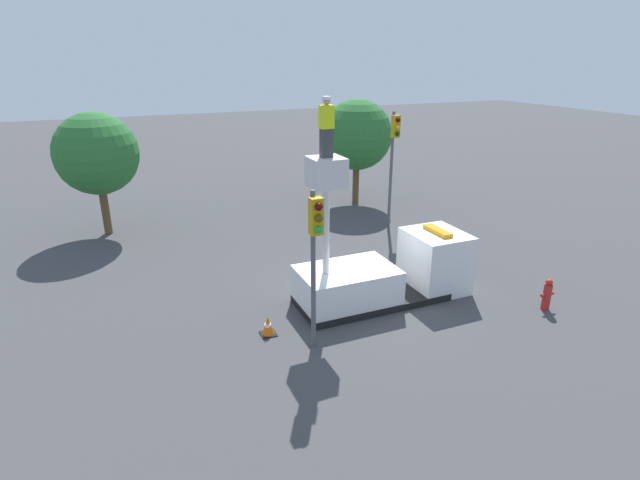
# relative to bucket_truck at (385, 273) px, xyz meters

# --- Properties ---
(ground_plane) EXTENTS (120.00, 120.00, 0.00)m
(ground_plane) POSITION_rel_bucket_truck_xyz_m (-0.53, 0.00, -0.95)
(ground_plane) COLOR #424244
(bucket_truck) EXTENTS (6.06, 2.18, 5.11)m
(bucket_truck) POSITION_rel_bucket_truck_xyz_m (0.00, 0.00, 0.00)
(bucket_truck) COLOR black
(bucket_truck) RESTS_ON ground
(worker) EXTENTS (0.40, 0.26, 1.75)m
(worker) POSITION_rel_bucket_truck_xyz_m (-2.24, 0.00, 5.03)
(worker) COLOR #38383D
(worker) RESTS_ON bucket_truck
(traffic_light_pole) EXTENTS (0.34, 0.57, 4.68)m
(traffic_light_pole) POSITION_rel_bucket_truck_xyz_m (-3.43, -1.98, 2.37)
(traffic_light_pole) COLOR #515156
(traffic_light_pole) RESTS_ON ground
(traffic_light_across) EXTENTS (0.34, 0.57, 5.52)m
(traffic_light_across) POSITION_rel_bucket_truck_xyz_m (4.09, 6.50, 2.95)
(traffic_light_across) COLOR #515156
(traffic_light_across) RESTS_ON ground
(fire_hydrant) EXTENTS (0.51, 0.27, 1.10)m
(fire_hydrant) POSITION_rel_bucket_truck_xyz_m (4.51, -2.83, -0.42)
(fire_hydrant) COLOR #B2231E
(fire_hydrant) RESTS_ON ground
(traffic_cone_rear) EXTENTS (0.47, 0.47, 0.59)m
(traffic_cone_rear) POSITION_rel_bucket_truck_xyz_m (-4.46, -0.70, -0.68)
(traffic_cone_rear) COLOR black
(traffic_cone_rear) RESTS_ON ground
(tree_left_bg) EXTENTS (3.84, 3.84, 5.75)m
(tree_left_bg) POSITION_rel_bucket_truck_xyz_m (4.51, 11.04, 2.87)
(tree_left_bg) COLOR brown
(tree_left_bg) RESTS_ON ground
(tree_right_bg) EXTENTS (3.69, 3.69, 5.64)m
(tree_right_bg) POSITION_rel_bucket_truck_xyz_m (-8.62, 10.95, 2.82)
(tree_right_bg) COLOR brown
(tree_right_bg) RESTS_ON ground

